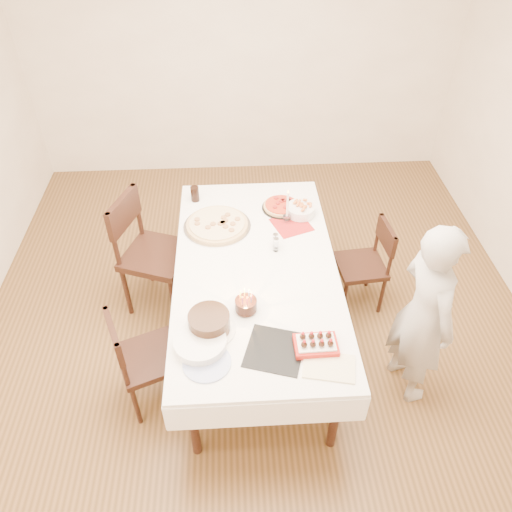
{
  "coord_description": "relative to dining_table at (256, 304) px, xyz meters",
  "views": [
    {
      "loc": [
        -0.17,
        -2.68,
        3.13
      ],
      "look_at": [
        -0.02,
        -0.1,
        0.86
      ],
      "focal_mm": 35.0,
      "sensor_mm": 36.0,
      "label": 1
    }
  ],
  "objects": [
    {
      "name": "floor",
      "position": [
        0.02,
        0.1,
        -0.38
      ],
      "size": [
        5.0,
        5.0,
        0.0
      ],
      "primitive_type": "plane",
      "color": "#51381B",
      "rests_on": "ground"
    },
    {
      "name": "wall_back",
      "position": [
        0.02,
        2.6,
        0.98
      ],
      "size": [
        4.5,
        0.04,
        2.7
      ],
      "primitive_type": "cube",
      "color": "white",
      "rests_on": "floor"
    },
    {
      "name": "dining_table",
      "position": [
        0.0,
        0.0,
        0.0
      ],
      "size": [
        1.29,
        2.22,
        0.75
      ],
      "primitive_type": "cube",
      "rotation": [
        0.0,
        0.0,
        0.07
      ],
      "color": "white",
      "rests_on": "floor"
    },
    {
      "name": "chair_right_savory",
      "position": [
        0.87,
        0.35,
        0.02
      ],
      "size": [
        0.44,
        0.44,
        0.8
      ],
      "primitive_type": null,
      "rotation": [
        0.0,
        0.0,
        0.1
      ],
      "color": "#331911",
      "rests_on": "floor"
    },
    {
      "name": "chair_left_savory",
      "position": [
        -0.77,
        0.44,
        0.14
      ],
      "size": [
        0.67,
        0.67,
        1.03
      ],
      "primitive_type": null,
      "rotation": [
        0.0,
        0.0,
        2.79
      ],
      "color": "#331911",
      "rests_on": "floor"
    },
    {
      "name": "chair_left_dessert",
      "position": [
        -0.74,
        -0.49,
        0.05
      ],
      "size": [
        0.56,
        0.56,
        0.84
      ],
      "primitive_type": null,
      "rotation": [
        0.0,
        0.0,
        3.52
      ],
      "color": "#331911",
      "rests_on": "floor"
    },
    {
      "name": "person",
      "position": [
        1.06,
        -0.48,
        0.34
      ],
      "size": [
        0.46,
        0.59,
        1.44
      ],
      "primitive_type": "imported",
      "rotation": [
        0.0,
        0.0,
        1.82
      ],
      "color": "beige",
      "rests_on": "floor"
    },
    {
      "name": "pizza_white",
      "position": [
        -0.27,
        0.48,
        0.4
      ],
      "size": [
        0.57,
        0.57,
        0.04
      ],
      "primitive_type": "cylinder",
      "rotation": [
        0.0,
        0.0,
        -0.1
      ],
      "color": "beige",
      "rests_on": "dining_table"
    },
    {
      "name": "pizza_pepperoni",
      "position": [
        0.24,
        0.69,
        0.4
      ],
      "size": [
        0.37,
        0.37,
        0.04
      ],
      "primitive_type": "cylinder",
      "rotation": [
        0.0,
        0.0,
        0.2
      ],
      "color": "red",
      "rests_on": "dining_table"
    },
    {
      "name": "red_placemat",
      "position": [
        0.3,
        0.47,
        0.38
      ],
      "size": [
        0.35,
        0.35,
        0.01
      ],
      "primitive_type": "cube",
      "rotation": [
        0.0,
        0.0,
        0.36
      ],
      "color": "#B21E1E",
      "rests_on": "dining_table"
    },
    {
      "name": "pasta_bowl",
      "position": [
        0.39,
        0.6,
        0.42
      ],
      "size": [
        0.28,
        0.28,
        0.07
      ],
      "primitive_type": "cylinder",
      "rotation": [
        0.0,
        0.0,
        -0.27
      ],
      "color": "white",
      "rests_on": "dining_table"
    },
    {
      "name": "taper_candle",
      "position": [
        0.27,
        0.52,
        0.52
      ],
      "size": [
        0.08,
        0.08,
        0.3
      ],
      "primitive_type": "cylinder",
      "rotation": [
        0.0,
        0.0,
        -0.29
      ],
      "color": "white",
      "rests_on": "dining_table"
    },
    {
      "name": "shaker_pair",
      "position": [
        0.15,
        0.17,
        0.43
      ],
      "size": [
        0.12,
        0.12,
        0.11
      ],
      "primitive_type": null,
      "rotation": [
        0.0,
        0.0,
        -0.27
      ],
      "color": "white",
      "rests_on": "dining_table"
    },
    {
      "name": "cola_glass",
      "position": [
        -0.45,
        0.85,
        0.44
      ],
      "size": [
        0.07,
        0.07,
        0.13
      ],
      "primitive_type": "cylinder",
      "rotation": [
        0.0,
        0.0,
        -0.06
      ],
      "color": "black",
      "rests_on": "dining_table"
    },
    {
      "name": "layer_cake",
      "position": [
        -0.32,
        -0.55,
        0.44
      ],
      "size": [
        0.4,
        0.4,
        0.13
      ],
      "primitive_type": "cylinder",
      "rotation": [
        0.0,
        0.0,
        0.26
      ],
      "color": "black",
      "rests_on": "dining_table"
    },
    {
      "name": "cake_board",
      "position": [
        0.07,
        -0.73,
        0.38
      ],
      "size": [
        0.41,
        0.41,
        0.01
      ],
      "primitive_type": "cube",
      "rotation": [
        0.0,
        0.0,
        -0.3
      ],
      "color": "black",
      "rests_on": "dining_table"
    },
    {
      "name": "birthday_cake",
      "position": [
        -0.09,
        -0.4,
        0.46
      ],
      "size": [
        0.16,
        0.16,
        0.14
      ],
      "primitive_type": "cylinder",
      "rotation": [
        0.0,
        0.0,
        -0.17
      ],
      "color": "#33160E",
      "rests_on": "dining_table"
    },
    {
      "name": "strawberry_box",
      "position": [
        0.31,
        -0.73,
        0.41
      ],
      "size": [
        0.26,
        0.18,
        0.07
      ],
      "primitive_type": null,
      "rotation": [
        0.0,
        0.0,
        0.02
      ],
      "color": "#AA1B13",
      "rests_on": "dining_table"
    },
    {
      "name": "box_lid",
      "position": [
        0.37,
        -0.87,
        0.38
      ],
      "size": [
        0.33,
        0.26,
        0.02
      ],
      "primitive_type": "cube",
      "rotation": [
        0.0,
        0.0,
        -0.21
      ],
      "color": "beige",
      "rests_on": "dining_table"
    },
    {
      "name": "plate_stack",
      "position": [
        -0.37,
        -0.68,
        0.41
      ],
      "size": [
        0.42,
        0.42,
        0.07
      ],
      "primitive_type": "cylinder",
      "rotation": [
        0.0,
        0.0,
        -0.42
      ],
      "color": "white",
      "rests_on": "dining_table"
    },
    {
      "name": "china_plate",
      "position": [
        -0.33,
        -0.8,
        0.38
      ],
      "size": [
        0.32,
        0.32,
        0.01
      ],
      "primitive_type": "cylinder",
      "rotation": [
        0.0,
        0.0,
        -0.12
      ],
      "color": "white",
      "rests_on": "dining_table"
    }
  ]
}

